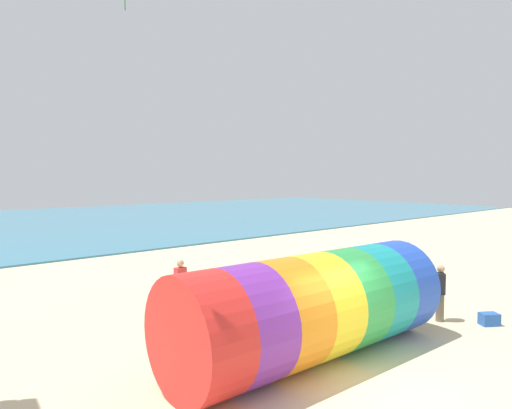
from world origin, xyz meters
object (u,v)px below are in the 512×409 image
giant_inflatable_tube (312,307)px  kite_handler (440,292)px  cooler_box (489,319)px  bystander_mid_beach (180,286)px

giant_inflatable_tube → kite_handler: bearing=-7.6°
kite_handler → cooler_box: 1.54m
cooler_box → bystander_mid_beach: bearing=132.4°
kite_handler → cooler_box: kite_handler is taller
kite_handler → bystander_mid_beach: size_ratio=0.97×
kite_handler → giant_inflatable_tube: bearing=172.4°
kite_handler → bystander_mid_beach: bearing=134.1°
bystander_mid_beach → cooler_box: bearing=-47.6°
giant_inflatable_tube → bystander_mid_beach: giant_inflatable_tube is taller
giant_inflatable_tube → cooler_box: size_ratio=14.49×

